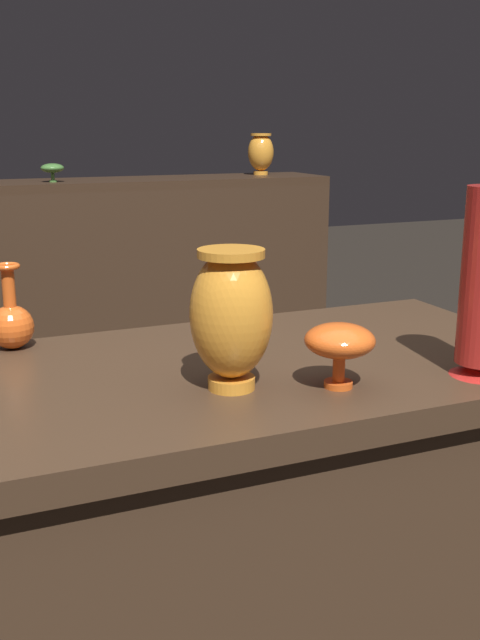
{
  "coord_description": "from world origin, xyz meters",
  "views": [
    {
      "loc": [
        -0.52,
        -1.2,
        1.22
      ],
      "look_at": [
        -0.04,
        -0.06,
        0.9
      ],
      "focal_mm": 41.74,
      "sensor_mm": 36.0,
      "label": 1
    }
  ],
  "objects_px": {
    "vase_centerpiece": "(231,314)",
    "shelf_vase_center": "(52,168)",
    "vase_tall_behind": "(340,342)",
    "vase_right_accent": "(11,322)",
    "shelf_vase_far_right": "(261,152)"
  },
  "relations": [
    {
      "from": "vase_tall_behind",
      "to": "shelf_vase_far_right",
      "type": "bearing_deg",
      "value": 68.52
    },
    {
      "from": "vase_centerpiece",
      "to": "shelf_vase_center",
      "type": "distance_m",
      "value": 2.25
    },
    {
      "from": "vase_right_accent",
      "to": "shelf_vase_far_right",
      "type": "xyz_separation_m",
      "value": [
        1.43,
        1.97,
        0.25
      ]
    },
    {
      "from": "vase_centerpiece",
      "to": "vase_tall_behind",
      "type": "xyz_separation_m",
      "value": [
        0.17,
        -0.06,
        -0.05
      ]
    },
    {
      "from": "vase_tall_behind",
      "to": "shelf_vase_far_right",
      "type": "xyz_separation_m",
      "value": [
        0.95,
        2.42,
        0.22
      ]
    },
    {
      "from": "vase_tall_behind",
      "to": "vase_centerpiece",
      "type": "bearing_deg",
      "value": 159.03
    },
    {
      "from": "vase_right_accent",
      "to": "shelf_vase_center",
      "type": "distance_m",
      "value": 1.91
    },
    {
      "from": "vase_tall_behind",
      "to": "vase_right_accent",
      "type": "distance_m",
      "value": 0.65
    },
    {
      "from": "vase_centerpiece",
      "to": "vase_tall_behind",
      "type": "distance_m",
      "value": 0.19
    },
    {
      "from": "shelf_vase_far_right",
      "to": "shelf_vase_center",
      "type": "distance_m",
      "value": 1.05
    },
    {
      "from": "vase_centerpiece",
      "to": "shelf_vase_center",
      "type": "relative_size",
      "value": 2.35
    },
    {
      "from": "vase_centerpiece",
      "to": "vase_tall_behind",
      "type": "bearing_deg",
      "value": -20.97
    },
    {
      "from": "vase_centerpiece",
      "to": "shelf_vase_far_right",
      "type": "bearing_deg",
      "value": 64.58
    },
    {
      "from": "vase_right_accent",
      "to": "vase_centerpiece",
      "type": "bearing_deg",
      "value": -51.03
    },
    {
      "from": "vase_tall_behind",
      "to": "shelf_vase_far_right",
      "type": "distance_m",
      "value": 2.61
    }
  ]
}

